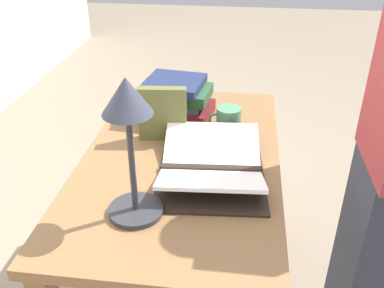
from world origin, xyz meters
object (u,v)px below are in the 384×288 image
(open_book, at_px, (211,165))
(reading_lamp, at_px, (129,123))
(book_standing_upright, at_px, (162,114))
(book_stack_tall, at_px, (175,99))
(coffee_mug, at_px, (228,119))

(open_book, xyz_separation_m, reading_lamp, (-0.24, 0.20, 0.27))
(open_book, height_order, book_standing_upright, book_standing_upright)
(book_standing_upright, relative_size, reading_lamp, 0.49)
(book_standing_upright, distance_m, reading_lamp, 0.48)
(book_stack_tall, xyz_separation_m, reading_lamp, (-0.64, 0.01, 0.22))
(book_standing_upright, bearing_deg, coffee_mug, -73.96)
(book_stack_tall, bearing_deg, open_book, -154.94)
(open_book, distance_m, reading_lamp, 0.41)
(book_stack_tall, xyz_separation_m, coffee_mug, (-0.10, -0.23, -0.03))
(open_book, relative_size, reading_lamp, 1.17)
(book_standing_upright, distance_m, coffee_mug, 0.26)
(open_book, height_order, reading_lamp, reading_lamp)
(book_standing_upright, height_order, reading_lamp, reading_lamp)
(book_stack_tall, bearing_deg, coffee_mug, -114.84)
(coffee_mug, bearing_deg, book_standing_upright, 111.75)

